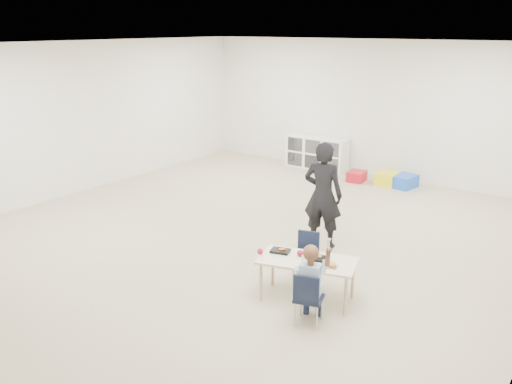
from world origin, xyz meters
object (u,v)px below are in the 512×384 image
Objects in this scene: chair_near at (309,297)px; cubby_shelf at (317,153)px; adult at (323,195)px; child at (309,282)px; table at (307,279)px.

chair_near is 0.43× the size of cubby_shelf.
adult reaches higher than chair_near.
child is at bearing 0.00° from chair_near.
chair_near is 2.22m from adult.
adult reaches higher than cubby_shelf.
adult is (-0.94, 1.96, 0.29)m from child.
table is at bearing -61.31° from cubby_shelf.
table is 1.74m from adult.
table is at bearing 106.85° from child.
adult reaches higher than child.
cubby_shelf is at bearing 103.09° from chair_near.
cubby_shelf is (-2.93, 5.36, 0.09)m from table.
chair_near is 0.63× the size of child.
child is (0.28, -0.44, 0.22)m from table.
chair_near is 0.39× the size of adult.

